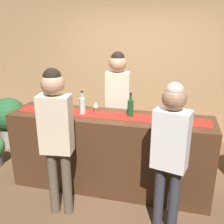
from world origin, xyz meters
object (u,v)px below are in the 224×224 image
object	(u,v)px
customer_browsing	(56,129)
bartender	(118,98)
wine_bottle_clear	(82,105)
customer_sipping	(170,146)
wine_glass_near_customer	(42,100)
wine_bottle_green	(130,108)
wine_glass_mid_counter	(96,105)
potted_plant_tall	(10,118)

from	to	relation	value
customer_browsing	bartender	bearing A→B (deg)	64.91
wine_bottle_clear	customer_sipping	distance (m)	1.28
wine_bottle_clear	wine_glass_near_customer	world-z (taller)	wine_bottle_clear
wine_bottle_green	customer_browsing	size ratio (longest dim) A/B	0.18
wine_bottle_clear	bartender	distance (m)	0.68
wine_bottle_green	wine_bottle_clear	distance (m)	0.61
wine_bottle_green	wine_glass_near_customer	size ratio (longest dim) A/B	2.10
bartender	wine_glass_near_customer	bearing A→B (deg)	19.68
wine_glass_near_customer	customer_sipping	xyz separation A→B (m)	(1.74, -0.69, -0.13)
wine_glass_near_customer	wine_bottle_clear	bearing A→B (deg)	-9.12
customer_browsing	wine_glass_mid_counter	bearing A→B (deg)	65.21
wine_bottle_green	bartender	distance (m)	0.62
wine_bottle_clear	wine_glass_mid_counter	xyz separation A→B (m)	(0.15, 0.09, -0.01)
customer_sipping	potted_plant_tall	size ratio (longest dim) A/B	1.86
wine_glass_near_customer	customer_browsing	world-z (taller)	customer_browsing
wine_glass_mid_counter	customer_sipping	size ratio (longest dim) A/B	0.09
wine_bottle_green	customer_sipping	bearing A→B (deg)	-51.43
wine_bottle_green	customer_browsing	bearing A→B (deg)	-135.22
wine_glass_mid_counter	customer_sipping	bearing A→B (deg)	-34.88
customer_sipping	customer_browsing	distance (m)	1.20
customer_browsing	wine_bottle_green	bearing A→B (deg)	37.56
wine_bottle_green	customer_sipping	distance (m)	0.84
wine_glass_mid_counter	customer_browsing	size ratio (longest dim) A/B	0.08
wine_bottle_clear	potted_plant_tall	bearing A→B (deg)	153.89
wine_glass_near_customer	wine_glass_mid_counter	distance (m)	0.77
wine_bottle_clear	wine_glass_near_customer	size ratio (longest dim) A/B	2.10
wine_glass_near_customer	wine_glass_mid_counter	size ratio (longest dim) A/B	1.00
customer_sipping	potted_plant_tall	distance (m)	3.22
bartender	wine_bottle_green	bearing A→B (deg)	109.30
customer_sipping	potted_plant_tall	xyz separation A→B (m)	(-2.84, 1.43, -0.50)
wine_glass_near_customer	customer_sipping	distance (m)	1.88
customer_sipping	customer_browsing	size ratio (longest dim) A/B	0.95
customer_browsing	wine_bottle_clear	bearing A→B (deg)	76.00
wine_glass_mid_counter	bartender	bearing A→B (deg)	71.72
wine_bottle_clear	customer_browsing	xyz separation A→B (m)	(-0.07, -0.62, -0.08)
bartender	customer_browsing	size ratio (longest dim) A/B	1.02
wine_bottle_green	wine_glass_mid_counter	xyz separation A→B (m)	(-0.46, 0.03, -0.01)
wine_glass_mid_counter	potted_plant_tall	xyz separation A→B (m)	(-1.87, 0.76, -0.63)
wine_bottle_green	customer_browsing	xyz separation A→B (m)	(-0.68, -0.68, -0.08)
wine_bottle_clear	customer_sipping	xyz separation A→B (m)	(1.12, -0.59, -0.14)
wine_bottle_green	wine_bottle_clear	size ratio (longest dim) A/B	1.00
wine_bottle_green	customer_sipping	size ratio (longest dim) A/B	0.18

